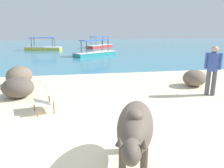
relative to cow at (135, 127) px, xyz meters
name	(u,v)px	position (x,y,z in m)	size (l,w,h in m)	color
sand_beach	(145,155)	(0.29, 0.30, -0.72)	(18.00, 14.00, 0.04)	beige
water_surface	(85,48)	(0.29, 22.30, -0.74)	(60.00, 36.00, 0.03)	teal
cow	(135,127)	(0.00, 0.00, 0.00)	(1.00, 1.89, 1.06)	#4C4238
deck_chair_near	(49,97)	(-1.59, 2.69, -0.31)	(0.90, 0.75, 0.68)	olive
person_standing	(213,67)	(3.51, 3.25, 0.25)	(0.43, 0.34, 1.62)	#4C4C51
shore_rock_large	(194,78)	(3.60, 4.39, -0.39)	(0.97, 0.83, 0.62)	#6B5B4C
shore_rock_medium	(18,87)	(-2.70, 4.05, -0.36)	(0.99, 0.92, 0.67)	brown
shore_rock_small	(19,76)	(-3.00, 5.54, -0.31)	(1.08, 0.77, 0.78)	#6B5B4C
boat_teal	(95,52)	(0.75, 14.62, -0.45)	(3.73, 2.91, 1.29)	teal
boat_red	(100,45)	(1.99, 22.22, -0.45)	(3.45, 3.37, 1.29)	#C63833
boat_yellow	(43,47)	(-4.09, 20.28, -0.45)	(3.82, 1.82, 1.29)	gold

